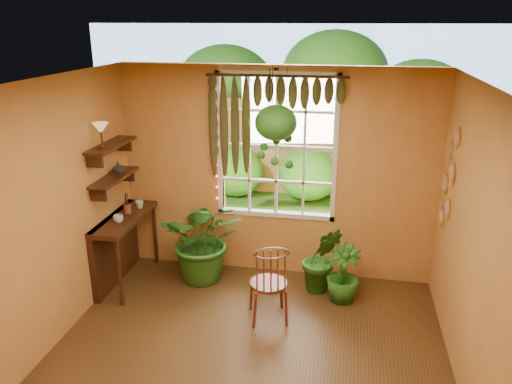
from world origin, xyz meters
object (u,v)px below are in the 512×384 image
counter_ledge (118,241)px  hanging_basket (276,128)px  potted_plant_mid (322,259)px  potted_plant_left (204,239)px  windsor_chair (269,294)px

counter_ledge → hanging_basket: hanging_basket is taller
potted_plant_mid → hanging_basket: hanging_basket is taller
potted_plant_left → counter_ledge: bearing=-167.3°
counter_ledge → windsor_chair: 2.10m
potted_plant_mid → windsor_chair: bearing=-125.9°
hanging_basket → counter_ledge: bearing=-169.6°
windsor_chair → potted_plant_left: (-0.96, 0.77, 0.24)m
windsor_chair → hanging_basket: bearing=78.2°
windsor_chair → potted_plant_mid: bearing=37.4°
windsor_chair → potted_plant_left: bearing=124.6°
windsor_chair → hanging_basket: hanging_basket is taller
potted_plant_mid → hanging_basket: 1.70m
potted_plant_left → potted_plant_mid: bearing=-0.9°
potted_plant_left → hanging_basket: 1.70m
counter_ledge → potted_plant_mid: size_ratio=1.37×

